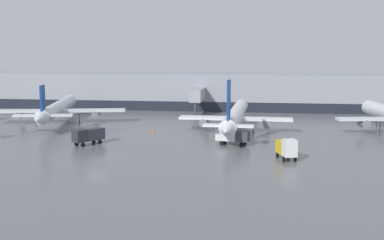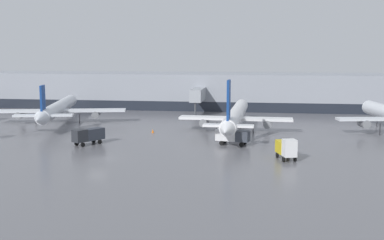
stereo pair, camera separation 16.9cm
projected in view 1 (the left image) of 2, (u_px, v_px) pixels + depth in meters
name	position (u px, v px, depth m)	size (l,w,h in m)	color
ground_plane	(98.00, 159.00, 65.95)	(320.00, 320.00, 0.00)	slate
terminal_building	(176.00, 90.00, 126.02)	(160.00, 26.11, 9.00)	gray
parked_jet_1	(58.00, 109.00, 98.32)	(27.45, 36.89, 8.70)	silver
parked_jet_3	(235.00, 116.00, 87.31)	(20.61, 38.87, 10.33)	white
service_truck_0	(287.00, 148.00, 65.30)	(2.85, 4.54, 3.00)	gold
service_truck_2	(232.00, 135.00, 75.54)	(5.49, 3.02, 2.45)	silver
service_truck_3	(88.00, 135.00, 75.67)	(4.32, 5.33, 2.62)	#2D333D
traffic_cone_1	(153.00, 131.00, 87.10)	(0.44, 0.44, 0.65)	orange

